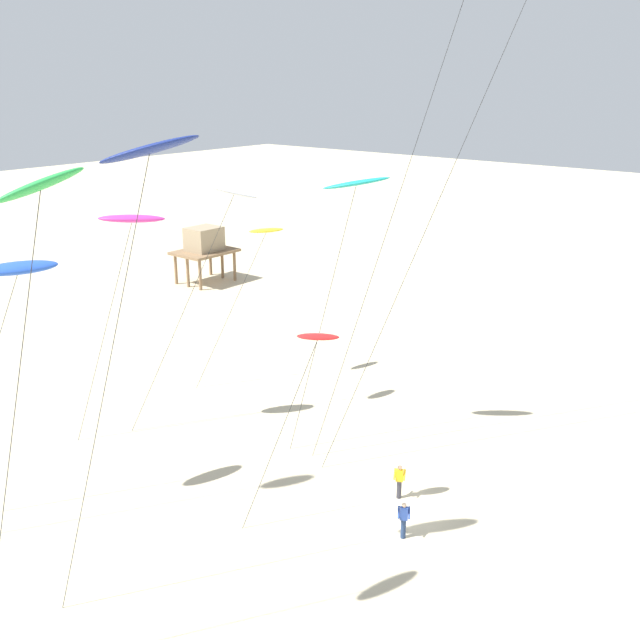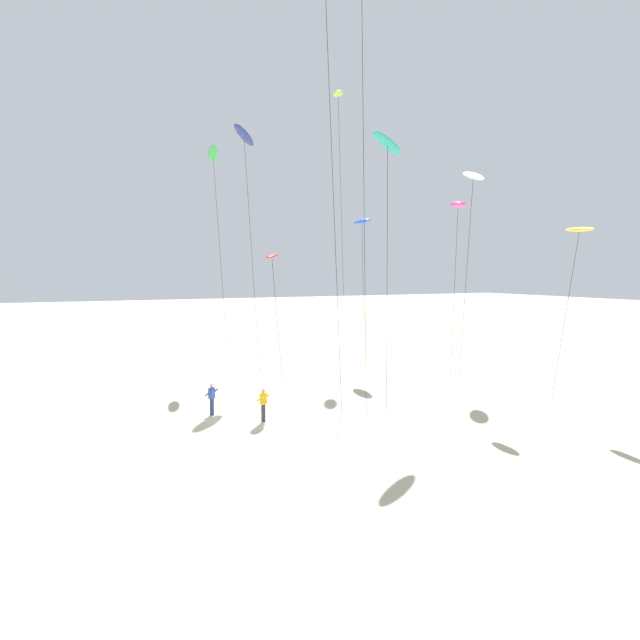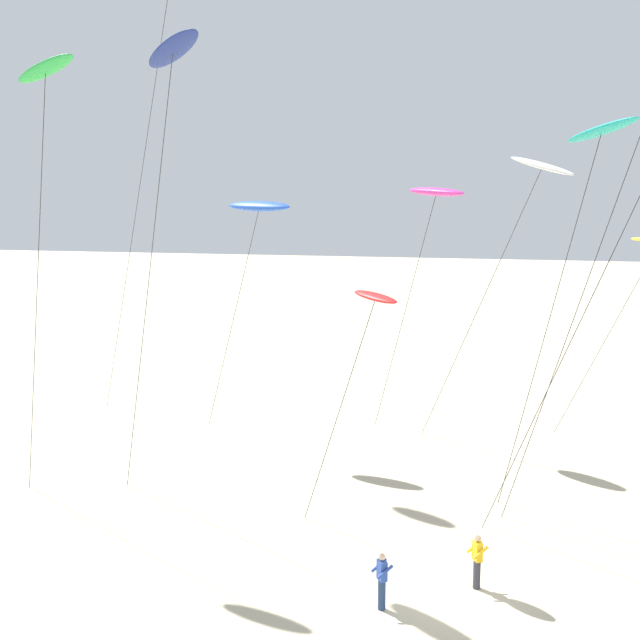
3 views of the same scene
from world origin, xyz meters
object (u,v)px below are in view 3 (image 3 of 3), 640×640
Objects in this scene: kite_flyer_nearest at (477,560)px; kite_flyer_middle at (382,580)px; kite_white at (541,169)px; kite_magenta at (436,193)px; kite_teal at (601,133)px; kite_navy at (172,53)px; kite_green at (45,74)px; kite_blue at (259,207)px; kite_red at (374,300)px.

kite_flyer_nearest is 3.17m from kite_flyer_middle.
kite_white reaches higher than kite_flyer_nearest.
kite_teal is at bearing -56.03° from kite_magenta.
kite_magenta is at bearing 91.58° from kite_flyer_middle.
kite_magenta is 19.70m from kite_flyer_middle.
kite_navy reaches higher than kite_magenta.
kite_navy reaches higher than kite_teal.
kite_navy is 1.21× the size of kite_teal.
kite_navy reaches higher than kite_green.
kite_teal is 14.13m from kite_flyer_nearest.
kite_white is at bearing 82.45° from kite_flyer_nearest.
kite_white is 1.16× the size of kite_blue.
kite_flyer_middle is at bearing -143.10° from kite_flyer_nearest.
kite_magenta reaches higher than kite_red.
kite_navy is 1.97× the size of kite_red.
kite_flyer_middle is (12.52, -4.15, -14.83)m from kite_green.
kite_green reaches higher than kite_white.
kite_white reaches higher than kite_blue.
kite_flyer_nearest is at bearing -29.24° from kite_red.
kite_teal is (6.83, 3.22, 5.28)m from kite_red.
kite_red is (7.17, -10.02, -2.78)m from kite_blue.
kite_magenta is at bearing 123.97° from kite_teal.
kite_white is 11.97m from kite_red.
kite_flyer_nearest is at bearing -8.47° from kite_green.
kite_red is (-0.55, -12.54, -3.42)m from kite_magenta.
kite_red is at bearing -8.08° from kite_navy.
kite_green is at bearing -170.85° from kite_teal.
kite_blue is 0.70× the size of kite_green.
kite_flyer_nearest is at bearing -78.36° from kite_magenta.
kite_flyer_middle is at bearing -59.55° from kite_blue.
kite_red is at bearing -54.39° from kite_blue.
kite_white is 15.57m from kite_navy.
kite_blue is at bearing 179.44° from kite_white.
kite_flyer_middle is (8.15, -4.90, -15.46)m from kite_navy.
kite_red is 0.53× the size of kite_green.
kite_navy is at bearing -123.73° from kite_magenta.
kite_navy is 1.49× the size of kite_blue.
kite_flyer_middle is (1.00, -3.89, -7.43)m from kite_red.
kite_flyer_nearest is (-3.29, -5.20, -12.72)m from kite_teal.
kite_flyer_middle is (8.17, -13.90, -10.22)m from kite_blue.
kite_white is 1.54× the size of kite_red.
kite_teal is (13.98, 2.20, -2.74)m from kite_navy.
kite_blue is (-7.72, -2.53, -0.64)m from kite_magenta.
kite_blue reaches higher than kite_flyer_nearest.
kite_red is (-5.11, -9.90, -4.38)m from kite_white.
kite_navy is 10.80m from kite_red.
kite_teal reaches higher than kite_blue.
kite_green is 9.87× the size of kite_flyer_nearest.
kite_flyer_middle is (0.45, -16.43, -10.86)m from kite_magenta.
kite_green is at bearing 171.53° from kite_flyer_nearest.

